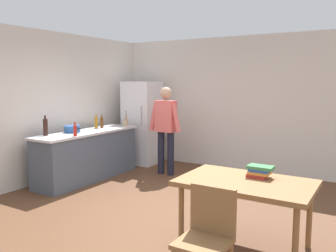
{
  "coord_description": "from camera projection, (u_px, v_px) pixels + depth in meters",
  "views": [
    {
      "loc": [
        2.61,
        -3.88,
        1.81
      ],
      "look_at": [
        -0.47,
        1.14,
        1.06
      ],
      "focal_mm": 37.78,
      "sensor_mm": 36.0,
      "label": 1
    }
  ],
  "objects": [
    {
      "name": "bottle_beer_brown",
      "position": [
        102.0,
        122.0,
        6.91
      ],
      "size": [
        0.06,
        0.06,
        0.26
      ],
      "color": "#5B3314",
      "rests_on": "kitchen_counter"
    },
    {
      "name": "kitchen_counter",
      "position": [
        88.0,
        155.0,
        6.52
      ],
      "size": [
        0.64,
        2.2,
        0.9
      ],
      "color": "#4C5666",
      "rests_on": "ground_plane"
    },
    {
      "name": "refrigerator",
      "position": [
        142.0,
        123.0,
        7.76
      ],
      "size": [
        0.7,
        0.67,
        1.8
      ],
      "color": "white",
      "rests_on": "ground_plane"
    },
    {
      "name": "cooking_pot",
      "position": [
        72.0,
        129.0,
        6.31
      ],
      "size": [
        0.4,
        0.28,
        0.12
      ],
      "color": "#285193",
      "rests_on": "kitchen_counter"
    },
    {
      "name": "utensil_jar",
      "position": [
        125.0,
        122.0,
        7.15
      ],
      "size": [
        0.11,
        0.11,
        0.32
      ],
      "color": "tan",
      "rests_on": "kitchen_counter"
    },
    {
      "name": "wall_back",
      "position": [
        235.0,
        104.0,
        7.23
      ],
      "size": [
        6.4,
        0.12,
        2.7
      ],
      "primitive_type": "cube",
      "color": "silver",
      "rests_on": "ground_plane"
    },
    {
      "name": "wall_left",
      "position": [
        37.0,
        107.0,
        6.21
      ],
      "size": [
        0.12,
        5.6,
        2.7
      ],
      "primitive_type": "cube",
      "color": "silver",
      "rests_on": "ground_plane"
    },
    {
      "name": "chair",
      "position": [
        207.0,
        233.0,
        3.0
      ],
      "size": [
        0.42,
        0.42,
        0.91
      ],
      "rotation": [
        0.0,
        0.0,
        -0.11
      ],
      "color": "olive",
      "rests_on": "ground_plane"
    },
    {
      "name": "bottle_oil_amber",
      "position": [
        96.0,
        123.0,
        6.81
      ],
      "size": [
        0.06,
        0.06,
        0.28
      ],
      "color": "#996619",
      "rests_on": "kitchen_counter"
    },
    {
      "name": "bottle_wine_dark",
      "position": [
        45.0,
        127.0,
        5.92
      ],
      "size": [
        0.08,
        0.08,
        0.34
      ],
      "color": "black",
      "rests_on": "kitchen_counter"
    },
    {
      "name": "bottle_sauce_red",
      "position": [
        75.0,
        130.0,
        5.88
      ],
      "size": [
        0.06,
        0.06,
        0.24
      ],
      "color": "#B22319",
      "rests_on": "kitchen_counter"
    },
    {
      "name": "person",
      "position": [
        166.0,
        125.0,
        6.79
      ],
      "size": [
        0.7,
        0.22,
        1.7
      ],
      "color": "#1E1E2D",
      "rests_on": "ground_plane"
    },
    {
      "name": "dining_table",
      "position": [
        246.0,
        187.0,
        3.8
      ],
      "size": [
        1.4,
        0.9,
        0.75
      ],
      "color": "olive",
      "rests_on": "ground_plane"
    },
    {
      "name": "book_stack",
      "position": [
        259.0,
        171.0,
        3.9
      ],
      "size": [
        0.27,
        0.19,
        0.13
      ],
      "color": "#B22D28",
      "rests_on": "dining_table"
    },
    {
      "name": "ground_plane",
      "position": [
        154.0,
        213.0,
        4.86
      ],
      "size": [
        14.0,
        14.0,
        0.0
      ],
      "primitive_type": "plane",
      "color": "brown"
    }
  ]
}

